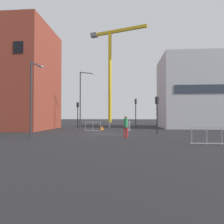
% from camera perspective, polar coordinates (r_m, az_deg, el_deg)
% --- Properties ---
extents(ground, '(160.00, 160.00, 0.00)m').
position_cam_1_polar(ground, '(18.14, -1.63, -6.72)').
color(ground, black).
extents(brick_building, '(8.81, 8.38, 13.21)m').
position_cam_1_polar(brick_building, '(27.48, -27.11, 9.11)').
color(brick_building, brown).
rests_on(brick_building, ground).
extents(office_block, '(12.75, 7.50, 10.36)m').
position_cam_1_polar(office_block, '(30.52, 26.68, 5.39)').
color(office_block, '#B7B7BC').
rests_on(office_block, ground).
extents(construction_crane, '(15.48, 5.62, 25.21)m').
position_cam_1_polar(construction_crane, '(52.24, -0.37, 14.96)').
color(construction_crane, gold).
rests_on(construction_crane, ground).
extents(streetlamp_tall, '(1.79, 0.89, 7.52)m').
position_cam_1_polar(streetlamp_tall, '(24.60, -9.20, 5.09)').
color(streetlamp_tall, '#2D2D30').
rests_on(streetlamp_tall, ground).
extents(streetlamp_short, '(0.56, 1.36, 6.09)m').
position_cam_1_polar(streetlamp_short, '(16.27, -23.23, 5.50)').
color(streetlamp_short, '#2D2D30').
rests_on(streetlamp_short, ground).
extents(traffic_light_crosswalk, '(0.37, 0.37, 3.57)m').
position_cam_1_polar(traffic_light_crosswalk, '(18.11, 13.69, 0.97)').
color(traffic_light_crosswalk, '#232326').
rests_on(traffic_light_crosswalk, ground).
extents(traffic_light_median, '(0.35, 0.39, 3.74)m').
position_cam_1_polar(traffic_light_median, '(27.95, -10.51, 0.41)').
color(traffic_light_median, black).
rests_on(traffic_light_median, ground).
extents(traffic_light_near, '(0.30, 0.39, 4.20)m').
position_cam_1_polar(traffic_light_near, '(27.05, 7.29, 1.05)').
color(traffic_light_near, '#2D2D30').
rests_on(traffic_light_near, ground).
extents(pedestrian_walking, '(0.34, 0.34, 1.76)m').
position_cam_1_polar(pedestrian_walking, '(14.80, 4.29, -3.97)').
color(pedestrian_walking, red).
rests_on(pedestrian_walking, ground).
extents(safety_barrier_mid_span, '(1.88, 0.12, 1.08)m').
position_cam_1_polar(safety_barrier_mid_span, '(20.72, -5.92, -4.47)').
color(safety_barrier_mid_span, gray).
rests_on(safety_barrier_mid_span, ground).
extents(safety_barrier_rear, '(0.25, 2.57, 1.08)m').
position_cam_1_polar(safety_barrier_rear, '(21.66, 5.35, -4.32)').
color(safety_barrier_rear, '#B2B5BA').
rests_on(safety_barrier_rear, ground).
extents(safety_barrier_right_run, '(0.15, 2.13, 1.08)m').
position_cam_1_polar(safety_barrier_right_run, '(27.04, -0.71, -3.71)').
color(safety_barrier_right_run, '#B2B5BA').
rests_on(safety_barrier_right_run, ground).
extents(safety_barrier_front, '(1.96, 0.13, 1.08)m').
position_cam_1_polar(safety_barrier_front, '(12.50, 27.12, -6.50)').
color(safety_barrier_front, '#9EA0A5').
rests_on(safety_barrier_front, ground).
extents(traffic_cone_by_barrier, '(0.56, 0.56, 0.57)m').
position_cam_1_polar(traffic_cone_by_barrier, '(22.56, -3.11, -4.97)').
color(traffic_cone_by_barrier, black).
rests_on(traffic_cone_by_barrier, ground).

